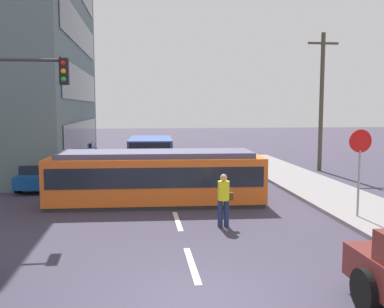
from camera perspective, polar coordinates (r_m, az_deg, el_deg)
name	(u,v)px	position (r m, az deg, el deg)	size (l,w,h in m)	color
ground_plane	(169,196)	(18.22, -3.02, -5.62)	(120.00, 120.00, 0.00)	#3C3648
sidewalk_curb_right	(372,213)	(16.35, 22.75, -7.22)	(3.20, 36.00, 0.14)	gray
lane_stripe_1	(192,265)	(10.55, -0.02, -14.46)	(0.16, 2.40, 0.01)	silver
lane_stripe_2	(177,221)	(14.34, -1.94, -8.85)	(0.16, 2.40, 0.01)	silver
lane_stripe_3	(163,178)	(22.87, -3.81, -3.20)	(0.16, 2.40, 0.01)	silver
lane_stripe_4	(159,163)	(28.80, -4.45, -1.26)	(0.16, 2.40, 0.01)	silver
streetcar_tram	(156,176)	(16.76, -4.77, -2.99)	(8.28, 2.85, 2.05)	orange
city_bus	(151,151)	(26.17, -5.51, 0.34)	(2.71, 5.15, 1.89)	#2B4589
pedestrian_crossing	(224,197)	(13.50, 4.23, -5.72)	(0.50, 0.36, 1.67)	navy
parked_sedan_mid	(45,174)	(21.21, -18.94, -2.57)	(2.03, 4.13, 1.19)	#0E4490
parked_sedan_far	(79,159)	(26.72, -14.78, -0.69)	(2.19, 4.19, 1.19)	#2A6038
parked_sedan_furthest	(82,150)	(32.61, -14.40, 0.52)	(2.12, 4.47, 1.19)	#174094
stop_sign	(360,155)	(15.07, 21.36, -0.07)	(0.76, 0.07, 2.88)	gray
traffic_light_mast	(17,106)	(14.77, -22.18, 5.88)	(2.71, 0.33, 5.41)	#333333
utility_pole_mid	(321,100)	(26.30, 16.78, 6.91)	(1.80, 0.24, 8.00)	#4A4535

